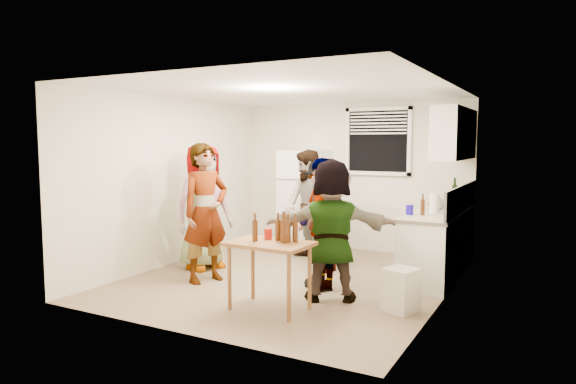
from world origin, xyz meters
The scene contains 23 objects.
room centered at (0.00, 0.00, 0.00)m, with size 4.00×4.50×2.50m, color silver, non-canonical shape.
window centered at (0.45, 2.21, 1.85)m, with size 1.12×0.10×1.06m, color white, non-canonical shape.
refrigerator centered at (-0.75, 1.88, 0.85)m, with size 0.70×0.70×1.70m, color white.
counter_lower centered at (1.70, 1.15, 0.43)m, with size 0.60×2.20×0.86m, color white.
countertop centered at (1.70, 1.15, 0.88)m, with size 0.64×2.22×0.04m, color beige.
backsplash centered at (1.99, 1.15, 1.08)m, with size 0.03×2.20×0.36m, color #A49F97.
upper_cabinets centered at (1.83, 1.35, 1.95)m, with size 0.34×1.60×0.70m, color white.
kettle centered at (1.65, 1.30, 0.90)m, with size 0.23×0.19×0.19m, color silver, non-canonical shape.
paper_towel centered at (1.68, 0.89, 0.90)m, with size 0.12×0.12×0.26m, color white.
wine_bottle centered at (1.75, 1.94, 0.90)m, with size 0.08×0.08×0.30m, color black.
beer_bottle_counter centered at (1.60, 0.59, 0.90)m, with size 0.05×0.05×0.21m, color #47230C.
blue_cup centered at (1.44, 0.55, 0.90)m, with size 0.10×0.10×0.13m, color #1B0EA9.
picture_frame centered at (1.92, 1.53, 0.97)m, with size 0.02×0.17×0.14m, color gold.
trash_bin centered at (1.67, -0.61, 0.25)m, with size 0.32×0.32×0.47m, color beige.
serving_table centered at (0.38, -1.23, 0.00)m, with size 0.89×0.59×0.75m, color brown, non-canonical shape.
beer_bottle_table centered at (0.54, -1.20, 0.75)m, with size 0.07×0.07×0.25m, color #47230C.
red_cup centered at (0.28, -1.09, 0.75)m, with size 0.09×0.09×0.12m, color red.
guest_grey centered at (-1.41, -0.07, 0.00)m, with size 0.89×1.82×0.58m, color gray.
guest_stripe centered at (-0.94, -0.62, 0.00)m, with size 0.67×1.83×0.44m, color #141933.
guest_back_left centered at (-0.25, 1.03, 0.00)m, with size 0.84×1.73×0.65m, color brown.
guest_back_right centered at (0.21, 0.61, 0.00)m, with size 1.04×1.61×0.60m, color #3B3B40.
guest_black centered at (0.54, -0.20, 0.00)m, with size 0.97×1.65×0.40m, color black.
guest_orange centered at (0.84, -0.59, 0.00)m, with size 1.53×1.65×0.49m, color #BB5E45.
Camera 1 is at (3.16, -5.99, 1.84)m, focal length 32.00 mm.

